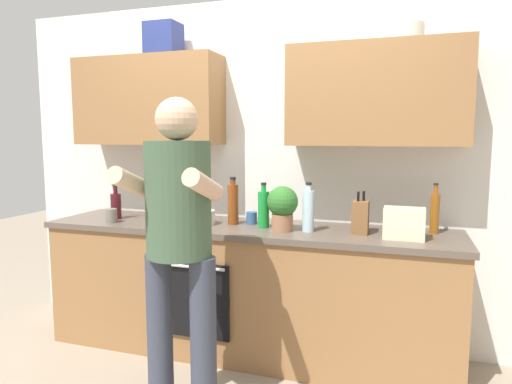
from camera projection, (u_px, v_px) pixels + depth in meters
The scene contains 16 objects.
ground_plane at pixel (246, 350), 3.24m from camera, with size 12.00×12.00×0.00m, color gray.
back_wall_unit at pixel (258, 139), 3.32m from camera, with size 4.00×0.38×2.50m.
counter at pixel (245, 289), 3.19m from camera, with size 2.84×0.67×0.90m.
person_standing at pixel (179, 232), 2.38m from camera, with size 0.49×0.45×1.71m.
bottle_vinegar at pixel (233, 203), 3.18m from camera, with size 0.08×0.08×0.33m.
bottle_syrup at pixel (435, 212), 2.87m from camera, with size 0.06×0.06×0.32m.
bottle_wine at pixel (116, 205), 3.40m from camera, with size 0.08×0.08×0.26m.
bottle_soda at pixel (264, 209), 3.07m from camera, with size 0.08×0.08×0.30m.
bottle_water at pixel (308, 210), 2.93m from camera, with size 0.08×0.08×0.32m.
cup_stoneware at pixel (111, 216), 3.25m from camera, with size 0.08×0.08×0.10m, color slate.
cup_coffee at pixel (170, 212), 3.38m from camera, with size 0.08×0.08×0.11m, color white.
cup_tea at pixel (252, 218), 3.20m from camera, with size 0.08×0.08×0.09m, color #33598C.
mixing_bowl at pixel (201, 217), 3.18m from camera, with size 0.20×0.20×0.10m, color silver.
knife_block at pixel (360, 217), 2.89m from camera, with size 0.10×0.14×0.27m.
potted_herb at pixel (282, 206), 2.95m from camera, with size 0.20×0.20×0.29m.
grocery_bag_rice at pixel (404, 223), 2.72m from camera, with size 0.24×0.14×0.19m, color beige.
Camera 1 is at (1.02, -2.91, 1.51)m, focal length 32.04 mm.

